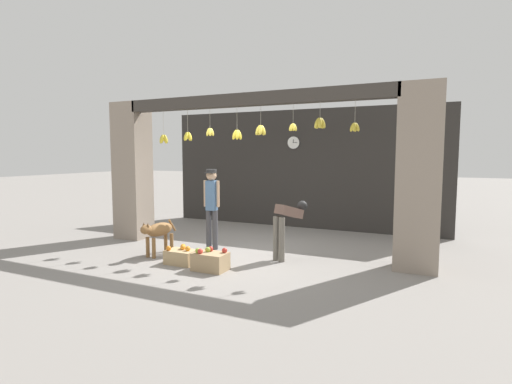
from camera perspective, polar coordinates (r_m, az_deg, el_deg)
name	(u,v)px	position (r m, az deg, el deg)	size (l,w,h in m)	color
ground_plane	(246,254)	(7.83, -1.49, -8.87)	(60.00, 60.00, 0.00)	gray
shop_back_wall	(300,169)	(10.56, 6.34, 3.29)	(7.41, 0.12, 3.09)	#2D2B28
shop_pillar_left	(133,171)	(9.59, -17.22, 2.86)	(0.70, 0.60, 3.09)	gray
shop_pillar_right	(419,178)	(7.10, 22.28, 1.85)	(0.70, 0.60, 3.09)	gray
storefront_awning	(248,103)	(7.76, -1.20, 12.62)	(5.51, 0.30, 0.94)	#3D3833
dog	(158,231)	(7.87, -13.81, -5.49)	(0.31, 0.93, 0.68)	olive
shopkeeper	(212,203)	(8.12, -6.35, -1.50)	(0.34, 0.28, 1.63)	#424247
worker_stooping	(287,222)	(7.38, 4.48, -4.23)	(0.45, 0.78, 1.05)	#6B665B
fruit_crate_oranges	(181,256)	(7.26, -10.64, -9.01)	(0.53, 0.35, 0.33)	tan
fruit_crate_apples	(210,261)	(6.80, -6.55, -9.75)	(0.56, 0.37, 0.38)	tan
water_bottle	(210,253)	(7.40, -6.60, -8.72)	(0.07, 0.07, 0.28)	#2D60AD
wall_clock	(294,143)	(10.54, 5.38, 7.04)	(0.34, 0.03, 0.34)	black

